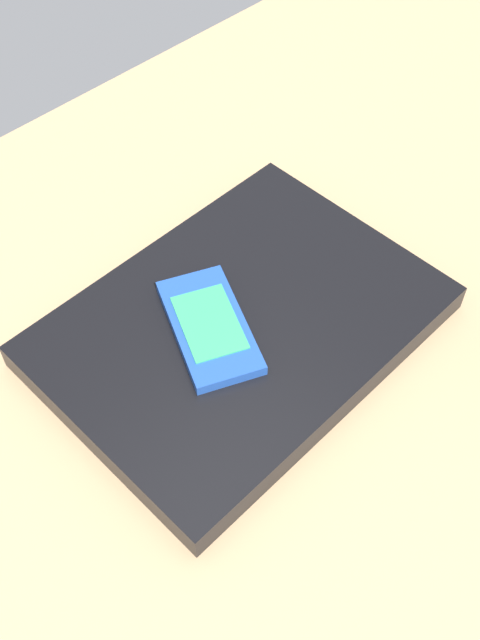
# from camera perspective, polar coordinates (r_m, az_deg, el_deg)

# --- Properties ---
(desk_surface) EXTENTS (1.20, 0.80, 0.03)m
(desk_surface) POSITION_cam_1_polar(r_m,az_deg,el_deg) (0.59, 1.64, -6.25)
(desk_surface) COLOR tan
(desk_surface) RESTS_ON ground
(laptop_closed) EXTENTS (0.30, 0.22, 0.02)m
(laptop_closed) POSITION_cam_1_polar(r_m,az_deg,el_deg) (0.60, 0.00, -0.47)
(laptop_closed) COLOR black
(laptop_closed) RESTS_ON desk_surface
(cell_phone_on_laptop) EXTENTS (0.09, 0.12, 0.01)m
(cell_phone_on_laptop) POSITION_cam_1_polar(r_m,az_deg,el_deg) (0.58, -2.06, -0.29)
(cell_phone_on_laptop) COLOR #1E479E
(cell_phone_on_laptop) RESTS_ON laptop_closed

